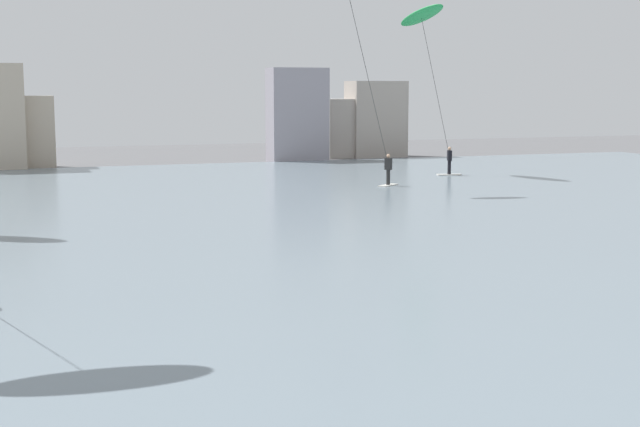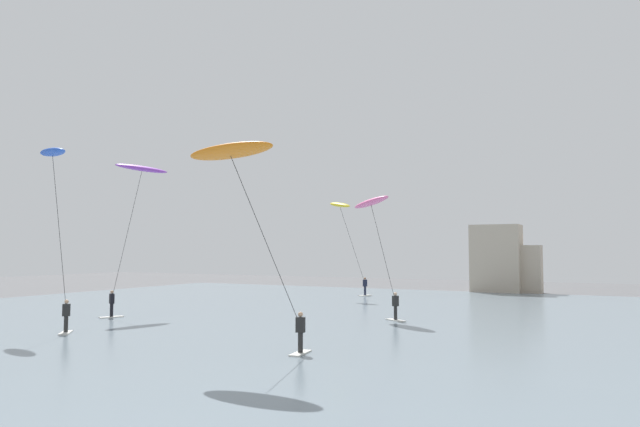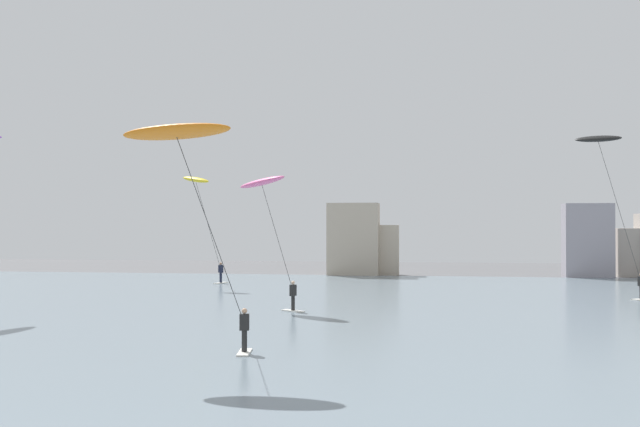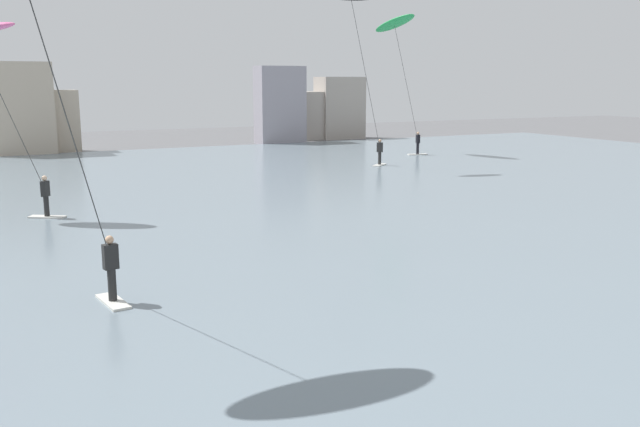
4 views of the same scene
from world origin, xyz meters
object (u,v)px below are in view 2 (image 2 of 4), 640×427
Objects in this scene: kitesurfer_yellow at (344,218)px; kitesurfer_orange at (235,165)px; kitesurfer_purple at (140,177)px; kitesurfer_pink at (373,210)px; kitesurfer_blue at (54,175)px.

kitesurfer_orange is at bearing -73.26° from kitesurfer_yellow.
kitesurfer_purple is 1.19× the size of kitesurfer_orange.
kitesurfer_yellow reaches higher than kitesurfer_orange.
kitesurfer_purple is 1.17× the size of kitesurfer_yellow.
kitesurfer_pink is 18.16m from kitesurfer_blue.
kitesurfer_orange is (15.08, -10.22, -1.55)m from kitesurfer_purple.
kitesurfer_yellow is at bearing 106.74° from kitesurfer_orange.
kitesurfer_yellow is (4.90, 25.29, -1.16)m from kitesurfer_blue.
kitesurfer_purple is 18.72m from kitesurfer_yellow.
kitesurfer_yellow is at bearing 122.10° from kitesurfer_pink.
kitesurfer_orange is 0.98× the size of kitesurfer_yellow.
kitesurfer_pink is 0.79× the size of kitesurfer_blue.
kitesurfer_purple is 1.03× the size of kitesurfer_blue.
kitesurfer_blue reaches higher than kitesurfer_orange.
kitesurfer_blue is at bearing 170.27° from kitesurfer_orange.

